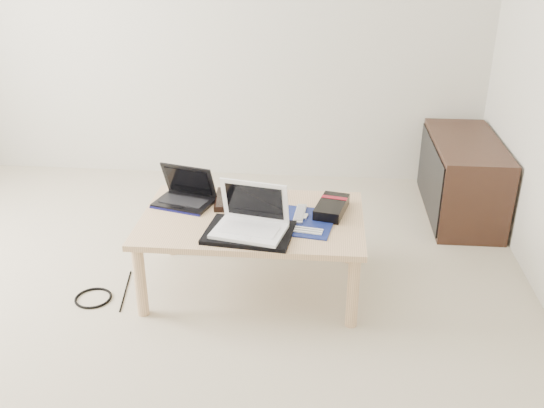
# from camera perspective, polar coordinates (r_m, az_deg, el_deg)

# --- Properties ---
(ground) EXTENTS (4.00, 4.00, 0.00)m
(ground) POSITION_cam_1_polar(r_m,az_deg,el_deg) (2.94, -13.85, -11.79)
(ground) COLOR #C2B79D
(ground) RESTS_ON ground
(coffee_table) EXTENTS (1.10, 0.70, 0.40)m
(coffee_table) POSITION_cam_1_polar(r_m,az_deg,el_deg) (3.03, -1.87, -2.04)
(coffee_table) COLOR #DDB285
(coffee_table) RESTS_ON ground
(media_cabinet) EXTENTS (0.41, 0.90, 0.50)m
(media_cabinet) POSITION_cam_1_polar(r_m,az_deg,el_deg) (4.04, 17.37, 2.40)
(media_cabinet) COLOR #382217
(media_cabinet) RESTS_ON ground
(book) EXTENTS (0.32, 0.28, 0.03)m
(book) POSITION_cam_1_polar(r_m,az_deg,el_deg) (3.16, -2.57, 0.43)
(book) COLOR black
(book) RESTS_ON coffee_table
(netbook) EXTENTS (0.33, 0.28, 0.20)m
(netbook) POSITION_cam_1_polar(r_m,az_deg,el_deg) (3.17, -8.16, 0.82)
(netbook) COLOR black
(netbook) RESTS_ON coffee_table
(tablet) EXTENTS (0.28, 0.24, 0.01)m
(tablet) POSITION_cam_1_polar(r_m,az_deg,el_deg) (3.01, -1.33, -0.99)
(tablet) COLOR black
(tablet) RESTS_ON coffee_table
(remote) EXTENTS (0.06, 0.21, 0.02)m
(remote) POSITION_cam_1_polar(r_m,az_deg,el_deg) (3.01, 2.64, -0.96)
(remote) COLOR silver
(remote) RESTS_ON coffee_table
(neoprene_sleeve) EXTENTS (0.43, 0.34, 0.02)m
(neoprene_sleeve) POSITION_cam_1_polar(r_m,az_deg,el_deg) (2.83, -2.17, -2.69)
(neoprene_sleeve) COLOR black
(neoprene_sleeve) RESTS_ON coffee_table
(white_laptop) EXTENTS (0.36, 0.29, 0.23)m
(white_laptop) POSITION_cam_1_polar(r_m,az_deg,el_deg) (2.82, -2.00, -1.57)
(white_laptop) COLOR white
(white_laptop) RESTS_ON neoprene_sleeve
(motherboard) EXTENTS (0.31, 0.36, 0.02)m
(motherboard) POSITION_cam_1_polar(r_m,az_deg,el_deg) (2.95, 3.29, -1.70)
(motherboard) COLOR #0C0F4E
(motherboard) RESTS_ON coffee_table
(gpu_box) EXTENTS (0.19, 0.28, 0.06)m
(gpu_box) POSITION_cam_1_polar(r_m,az_deg,el_deg) (3.05, 5.63, -0.30)
(gpu_box) COLOR black
(gpu_box) RESTS_ON coffee_table
(cable_coil) EXTENTS (0.13, 0.13, 0.01)m
(cable_coil) POSITION_cam_1_polar(r_m,az_deg,el_deg) (2.97, -3.12, -1.39)
(cable_coil) COLOR black
(cable_coil) RESTS_ON coffee_table
(floor_cable_coil) EXTENTS (0.23, 0.23, 0.01)m
(floor_cable_coil) POSITION_cam_1_polar(r_m,az_deg,el_deg) (3.22, -16.48, -8.48)
(floor_cable_coil) COLOR black
(floor_cable_coil) RESTS_ON ground
(floor_cable_trail) EXTENTS (0.07, 0.37, 0.01)m
(floor_cable_trail) POSITION_cam_1_polar(r_m,az_deg,el_deg) (3.24, -13.62, -7.91)
(floor_cable_trail) COLOR black
(floor_cable_trail) RESTS_ON ground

